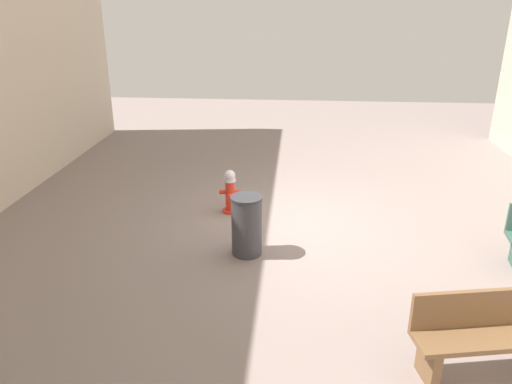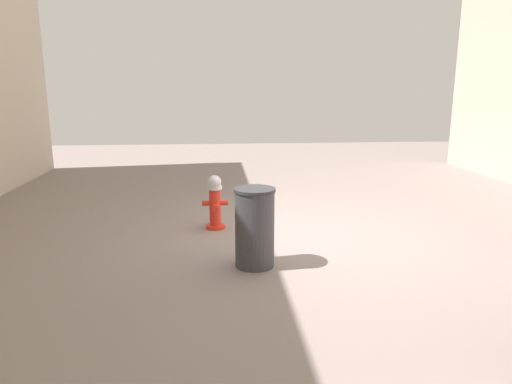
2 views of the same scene
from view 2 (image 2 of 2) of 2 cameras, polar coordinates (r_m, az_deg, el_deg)
The scene contains 3 objects.
ground_plane at distance 6.91m, azimuth 5.01°, elevation -5.40°, with size 23.40×23.40×0.00m, color gray.
fire_hydrant at distance 7.15m, azimuth -5.12°, elevation -1.26°, with size 0.40×0.37×0.84m.
trash_bin at distance 5.60m, azimuth -0.17°, elevation -4.42°, with size 0.50×0.50×0.98m.
Camera 2 is at (1.17, 6.46, 2.15)m, focal length 32.19 mm.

